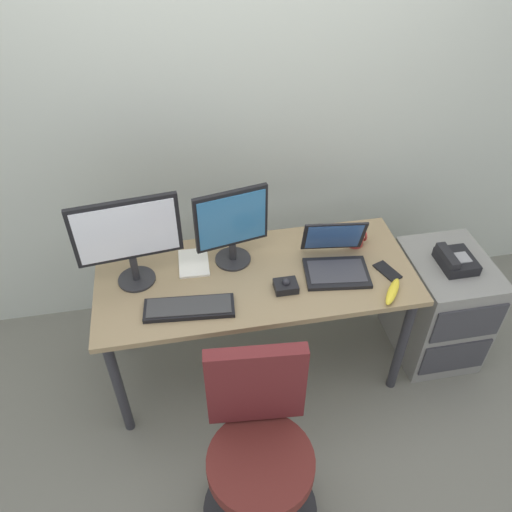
{
  "coord_description": "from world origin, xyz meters",
  "views": [
    {
      "loc": [
        -0.33,
        -1.79,
        2.41
      ],
      "look_at": [
        0.0,
        0.0,
        0.84
      ],
      "focal_mm": 35.52,
      "sensor_mm": 36.0,
      "label": 1
    }
  ],
  "objects": [
    {
      "name": "monitor_main",
      "position": [
        -0.57,
        0.06,
        0.99
      ],
      "size": [
        0.48,
        0.18,
        0.46
      ],
      "color": "#262628",
      "rests_on": "desk"
    },
    {
      "name": "cell_phone",
      "position": [
        0.64,
        -0.1,
        0.72
      ],
      "size": [
        0.11,
        0.16,
        0.01
      ],
      "primitive_type": "cube",
      "rotation": [
        0.0,
        0.0,
        0.37
      ],
      "color": "black",
      "rests_on": "desk"
    },
    {
      "name": "laptop",
      "position": [
        0.39,
        -0.02,
        0.77
      ],
      "size": [
        0.34,
        0.33,
        0.23
      ],
      "color": "black",
      "rests_on": "desk"
    },
    {
      "name": "file_cabinet",
      "position": [
        1.05,
        -0.03,
        0.33
      ],
      "size": [
        0.42,
        0.53,
        0.65
      ],
      "color": "gray",
      "rests_on": "ground"
    },
    {
      "name": "keyboard",
      "position": [
        -0.34,
        -0.18,
        0.73
      ],
      "size": [
        0.42,
        0.17,
        0.03
      ],
      "color": "black",
      "rests_on": "desk"
    },
    {
      "name": "coffee_mug",
      "position": [
        0.55,
        0.14,
        0.76
      ],
      "size": [
        0.1,
        0.09,
        0.09
      ],
      "color": "#A1312D",
      "rests_on": "desk"
    },
    {
      "name": "office_chair",
      "position": [
        -0.13,
        -0.76,
        0.41
      ],
      "size": [
        0.52,
        0.52,
        0.91
      ],
      "color": "black",
      "rests_on": "ground"
    },
    {
      "name": "monitor_side",
      "position": [
        -0.09,
        0.13,
        0.94
      ],
      "size": [
        0.36,
        0.18,
        0.41
      ],
      "color": "#262628",
      "rests_on": "desk"
    },
    {
      "name": "ground_plane",
      "position": [
        0.0,
        0.0,
        0.0
      ],
      "size": [
        8.0,
        8.0,
        0.0
      ],
      "primitive_type": "plane",
      "color": "slate"
    },
    {
      "name": "desk",
      "position": [
        0.0,
        0.0,
        0.64
      ],
      "size": [
        1.56,
        0.66,
        0.72
      ],
      "color": "#927A55",
      "rests_on": "ground"
    },
    {
      "name": "desk_phone",
      "position": [
        1.04,
        -0.05,
        0.69
      ],
      "size": [
        0.17,
        0.2,
        0.09
      ],
      "color": "black",
      "rests_on": "file_cabinet"
    },
    {
      "name": "back_wall",
      "position": [
        0.0,
        0.68,
        1.4
      ],
      "size": [
        6.0,
        0.1,
        2.8
      ],
      "primitive_type": "cube",
      "color": "beige",
      "rests_on": "ground"
    },
    {
      "name": "paper_notepad",
      "position": [
        -0.29,
        0.13,
        0.72
      ],
      "size": [
        0.16,
        0.21,
        0.01
      ],
      "primitive_type": "cube",
      "rotation": [
        0.0,
        0.0,
        -0.04
      ],
      "color": "white",
      "rests_on": "desk"
    },
    {
      "name": "trackball_mouse",
      "position": [
        0.12,
        -0.13,
        0.74
      ],
      "size": [
        0.11,
        0.09,
        0.07
      ],
      "color": "black",
      "rests_on": "desk"
    },
    {
      "name": "banana",
      "position": [
        0.6,
        -0.25,
        0.74
      ],
      "size": [
        0.15,
        0.18,
        0.04
      ],
      "primitive_type": "ellipsoid",
      "rotation": [
        0.0,
        0.0,
        0.94
      ],
      "color": "yellow",
      "rests_on": "desk"
    }
  ]
}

